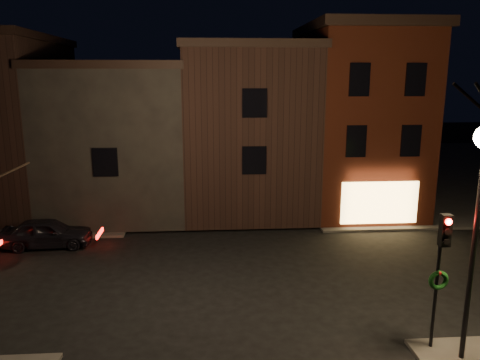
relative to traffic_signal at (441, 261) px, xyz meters
name	(u,v)px	position (x,y,z in m)	size (l,w,h in m)	color
ground	(230,277)	(-5.60, 5.51, -2.81)	(120.00, 120.00, 0.00)	black
sidewalk_far_right	(455,170)	(14.40, 25.51, -2.75)	(30.00, 30.00, 0.12)	#2D2B28
corner_building	(359,118)	(2.40, 14.98, 2.59)	(6.50, 8.50, 10.50)	#44170C
row_building_a	(246,127)	(-4.10, 16.01, 2.03)	(7.30, 10.30, 9.40)	black
row_building_b	(123,136)	(-11.35, 16.01, 1.53)	(7.80, 10.30, 8.40)	black
traffic_signal	(441,261)	(0.00, 0.00, 0.00)	(0.58, 0.38, 4.05)	black
parked_car_a	(47,233)	(-13.89, 9.50, -2.12)	(1.61, 4.01, 1.37)	black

